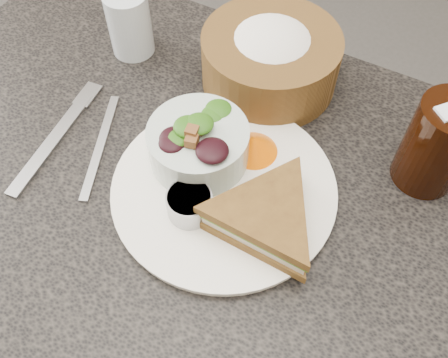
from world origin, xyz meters
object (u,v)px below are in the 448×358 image
dinner_plate (224,189)px  dressing_ramekin (190,204)px  salad_bowl (198,140)px  dining_table (204,299)px  bread_basket (271,53)px  sandwich (266,217)px  water_glass (129,23)px  cola_glass (440,142)px

dinner_plate → dressing_ramekin: 0.06m
salad_bowl → dressing_ramekin: salad_bowl is taller
dining_table → dressing_ramekin: (0.01, -0.03, 0.40)m
dining_table → salad_bowl: size_ratio=7.56×
bread_basket → sandwich: bearing=-65.3°
salad_bowl → dressing_ramekin: size_ratio=2.31×
dinner_plate → dressing_ramekin: size_ratio=5.05×
salad_bowl → dining_table: bearing=-66.5°
bread_basket → dressing_ramekin: bearing=-86.0°
dinner_plate → sandwich: bearing=-21.1°
dinner_plate → sandwich: 0.08m
sandwich → salad_bowl: size_ratio=1.30×
dinner_plate → sandwich: (0.07, -0.03, 0.03)m
sandwich → dressing_ramekin: bearing=-163.2°
dining_table → dressing_ramekin: size_ratio=17.46×
water_glass → salad_bowl: bearing=-35.2°
water_glass → bread_basket: bearing=9.8°
cola_glass → salad_bowl: bearing=-155.1°
dining_table → cola_glass: (0.25, 0.18, 0.45)m
bread_basket → dinner_plate: bearing=-79.9°
dining_table → cola_glass: size_ratio=7.06×
salad_bowl → bread_basket: (0.01, 0.19, 0.01)m
salad_bowl → cola_glass: (0.27, 0.13, 0.02)m
sandwich → bread_basket: size_ratio=0.85×
dressing_ramekin → dinner_plate: bearing=69.5°
dining_table → water_glass: bearing=139.6°
salad_bowl → water_glass: bearing=144.8°
dinner_plate → cola_glass: size_ratio=2.04×
dining_table → dressing_ramekin: dressing_ramekin is taller
dining_table → salad_bowl: bearing=113.5°
salad_bowl → cola_glass: 0.30m
dining_table → dressing_ramekin: bearing=-69.1°
sandwich → cola_glass: size_ratio=1.21×
bread_basket → cola_glass: size_ratio=1.43×
water_glass → dinner_plate: bearing=-33.5°
dining_table → bread_basket: bread_basket is taller
dinner_plate → water_glass: (-0.26, 0.17, 0.04)m
dinner_plate → salad_bowl: salad_bowl is taller
dinner_plate → bread_basket: bearing=100.1°
dining_table → cola_glass: 0.54m
bread_basket → water_glass: size_ratio=1.99×
dinner_plate → sandwich: sandwich is taller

